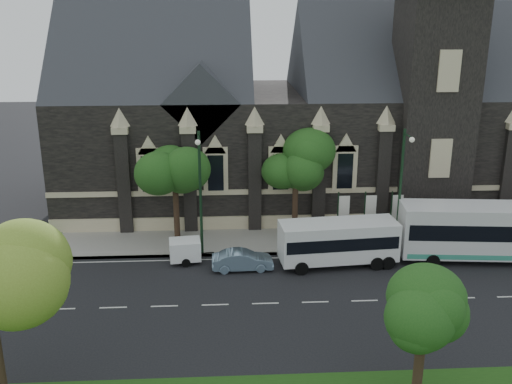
{
  "coord_description": "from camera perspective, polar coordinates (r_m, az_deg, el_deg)",
  "views": [
    {
      "loc": [
        -2.26,
        -30.51,
        16.81
      ],
      "look_at": [
        -0.23,
        6.0,
        5.08
      ],
      "focal_mm": 40.28,
      "sensor_mm": 36.0,
      "label": 1
    }
  ],
  "objects": [
    {
      "name": "tree_walk_left",
      "position": [
        42.82,
        -7.82,
        2.62
      ],
      "size": [
        3.91,
        3.91,
        7.64
      ],
      "color": "black",
      "rests_on": "ground"
    },
    {
      "name": "sidewalk",
      "position": [
        43.43,
        0.05,
        -4.88
      ],
      "size": [
        80.0,
        5.0,
        0.15
      ],
      "primitive_type": "cube",
      "color": "gray",
      "rests_on": "ground"
    },
    {
      "name": "banner_flag_center",
      "position": [
        43.36,
        11.09,
        -2.0
      ],
      "size": [
        0.9,
        0.1,
        4.0
      ],
      "color": "black",
      "rests_on": "ground"
    },
    {
      "name": "tree_park_east",
      "position": [
        25.86,
        16.59,
        -11.16
      ],
      "size": [
        3.4,
        3.4,
        6.28
      ],
      "color": "black",
      "rests_on": "ground"
    },
    {
      "name": "tree_walk_right",
      "position": [
        43.01,
        4.24,
        2.92
      ],
      "size": [
        4.08,
        4.08,
        7.8
      ],
      "color": "black",
      "rests_on": "ground"
    },
    {
      "name": "street_lamp_near",
      "position": [
        41.25,
        14.25,
        0.74
      ],
      "size": [
        0.36,
        1.88,
        9.0
      ],
      "color": "black",
      "rests_on": "ground"
    },
    {
      "name": "museum",
      "position": [
        50.58,
        5.3,
        7.87
      ],
      "size": [
        40.0,
        17.7,
        29.9
      ],
      "color": "black",
      "rests_on": "ground"
    },
    {
      "name": "street_lamp_mid",
      "position": [
        39.42,
        -5.57,
        0.43
      ],
      "size": [
        0.36,
        1.88,
        9.0
      ],
      "color": "black",
      "rests_on": "ground"
    },
    {
      "name": "ground",
      "position": [
        34.91,
        0.94,
        -11.01
      ],
      "size": [
        160.0,
        160.0,
        0.0
      ],
      "primitive_type": "plane",
      "color": "black",
      "rests_on": "ground"
    },
    {
      "name": "shuttle_bus",
      "position": [
        39.53,
        8.19,
        -4.78
      ],
      "size": [
        8.16,
        3.39,
        3.07
      ],
      "rotation": [
        0.0,
        0.0,
        0.09
      ],
      "color": "white",
      "rests_on": "ground"
    },
    {
      "name": "tour_coach",
      "position": [
        43.12,
        23.09,
        -3.58
      ],
      "size": [
        13.84,
        4.22,
        3.98
      ],
      "rotation": [
        0.0,
        0.0,
        -0.1
      ],
      "color": "silver",
      "rests_on": "ground"
    },
    {
      "name": "box_trailer",
      "position": [
        40.07,
        -7.06,
        -5.72
      ],
      "size": [
        3.13,
        1.84,
        1.63
      ],
      "rotation": [
        0.0,
        0.0,
        0.12
      ],
      "color": "white",
      "rests_on": "ground"
    },
    {
      "name": "banner_flag_right",
      "position": [
        43.89,
        13.62,
        -1.93
      ],
      "size": [
        0.9,
        0.1,
        4.0
      ],
      "color": "black",
      "rests_on": "ground"
    },
    {
      "name": "banner_flag_left",
      "position": [
        42.92,
        8.5,
        -2.06
      ],
      "size": [
        0.9,
        0.1,
        4.0
      ],
      "color": "black",
      "rests_on": "ground"
    },
    {
      "name": "sedan",
      "position": [
        38.81,
        -1.35,
        -6.79
      ],
      "size": [
        4.16,
        1.57,
        1.35
      ],
      "primitive_type": "imported",
      "rotation": [
        0.0,
        0.0,
        1.61
      ],
      "color": "#7693AB",
      "rests_on": "ground"
    }
  ]
}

